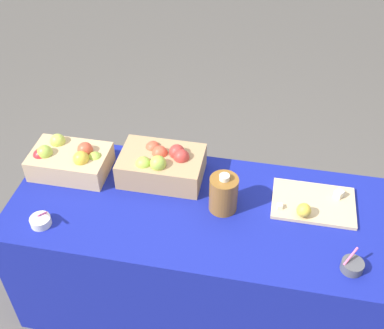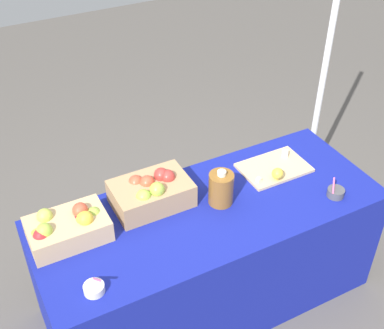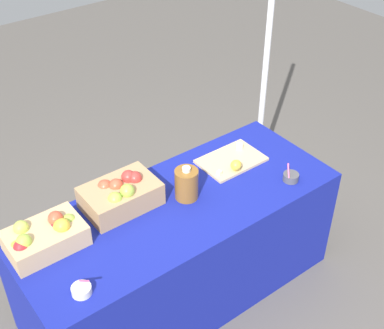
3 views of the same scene
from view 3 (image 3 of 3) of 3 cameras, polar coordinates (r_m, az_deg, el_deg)
name	(u,v)px [view 3 (image 3 of 3)]	position (r m, az deg, el deg)	size (l,w,h in m)	color
ground_plane	(180,290)	(3.53, -1.33, -13.34)	(10.00, 10.00, 0.00)	#56514C
table	(179,250)	(3.25, -1.42, -9.14)	(1.90, 0.76, 0.74)	navy
apple_crate_left	(45,236)	(2.80, -15.50, -7.43)	(0.39, 0.25, 0.17)	tan
apple_crate_middle	(121,194)	(2.96, -7.66, -3.19)	(0.41, 0.27, 0.19)	tan
cutting_board_front	(232,161)	(3.30, 4.31, 0.41)	(0.39, 0.27, 0.09)	#D1B284
sample_bowl_near	(82,290)	(2.59, -11.77, -13.04)	(0.10, 0.10, 0.11)	silver
sample_bowl_mid	(291,177)	(3.20, 10.55, -1.32)	(0.09, 0.09, 0.10)	#4C4C51
cider_jug	(186,184)	(2.98, -0.60, -2.09)	(0.13, 0.13, 0.21)	brown
tent_pole	(265,71)	(3.88, 7.87, 9.88)	(0.04, 0.04, 1.95)	white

